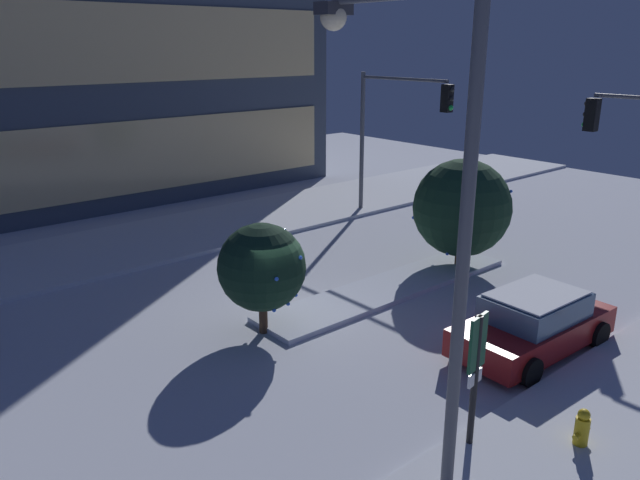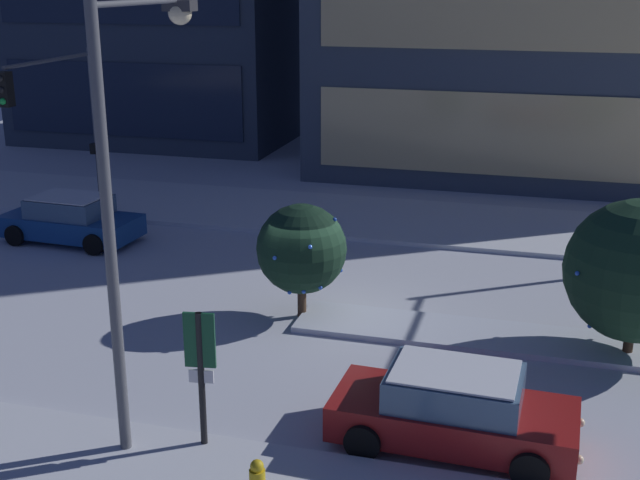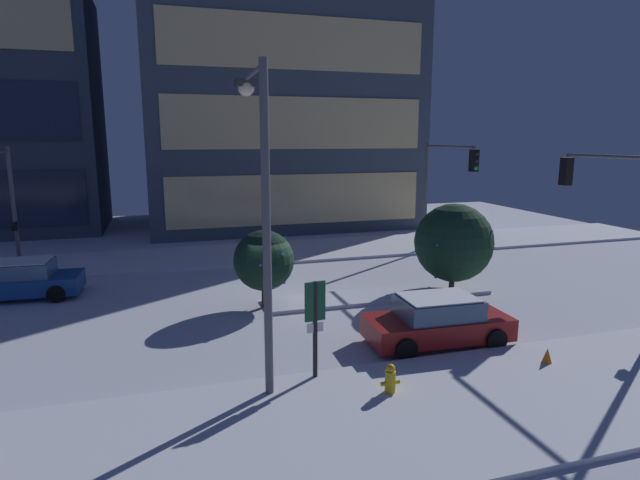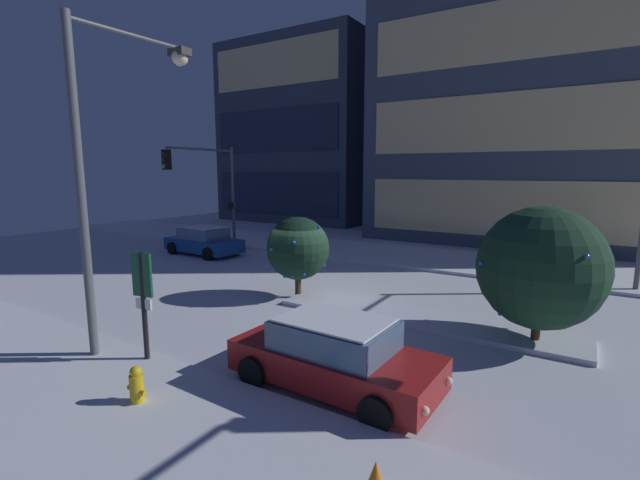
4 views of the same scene
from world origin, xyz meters
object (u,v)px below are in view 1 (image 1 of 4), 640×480
at_px(traffic_light_corner_far_right, 396,119).
at_px(street_lamp_arched, 421,180).
at_px(car_near, 533,323).
at_px(fire_hydrant, 582,431).
at_px(parking_info_sign, 476,366).
at_px(decorated_tree_left_of_median, 462,208).
at_px(decorated_tree_median, 262,267).

height_order(traffic_light_corner_far_right, street_lamp_arched, street_lamp_arched).
relative_size(car_near, fire_hydrant, 5.26).
bearing_deg(car_near, traffic_light_corner_far_right, 61.74).
distance_m(parking_info_sign, decorated_tree_left_of_median, 9.72).
bearing_deg(decorated_tree_left_of_median, traffic_light_corner_far_right, 64.05).
bearing_deg(car_near, decorated_tree_median, 133.32).
bearing_deg(car_near, fire_hydrant, -133.76).
bearing_deg(fire_hydrant, decorated_tree_left_of_median, 50.58).
bearing_deg(decorated_tree_left_of_median, parking_info_sign, -141.28).
xyz_separation_m(parking_info_sign, decorated_tree_left_of_median, (7.58, 6.07, 0.35)).
bearing_deg(decorated_tree_left_of_median, car_near, -125.08).
bearing_deg(parking_info_sign, fire_hydrant, -140.24).
bearing_deg(traffic_light_corner_far_right, decorated_tree_median, -63.35).
height_order(parking_info_sign, decorated_tree_left_of_median, decorated_tree_left_of_median).
relative_size(fire_hydrant, decorated_tree_left_of_median, 0.24).
height_order(car_near, decorated_tree_median, decorated_tree_median).
xyz_separation_m(car_near, decorated_tree_left_of_median, (3.31, 4.72, 1.33)).
distance_m(car_near, traffic_light_corner_far_right, 12.26).
bearing_deg(decorated_tree_median, traffic_light_corner_far_right, 26.65).
height_order(street_lamp_arched, parking_info_sign, street_lamp_arched).
xyz_separation_m(street_lamp_arched, decorated_tree_median, (1.18, 5.94, -3.35)).
relative_size(street_lamp_arched, parking_info_sign, 2.96).
height_order(car_near, street_lamp_arched, street_lamp_arched).
distance_m(traffic_light_corner_far_right, parking_info_sign, 15.57).
xyz_separation_m(fire_hydrant, parking_info_sign, (-1.49, 1.33, 1.28)).
xyz_separation_m(traffic_light_corner_far_right, decorated_tree_left_of_median, (-2.64, -5.42, -2.14)).
xyz_separation_m(street_lamp_arched, parking_info_sign, (1.26, -0.38, -3.43)).
distance_m(car_near, parking_info_sign, 4.58).
xyz_separation_m(street_lamp_arched, fire_hydrant, (2.75, -1.71, -4.71)).
relative_size(parking_info_sign, decorated_tree_median, 0.92).
bearing_deg(decorated_tree_median, car_near, -48.83).
distance_m(street_lamp_arched, fire_hydrant, 5.72).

